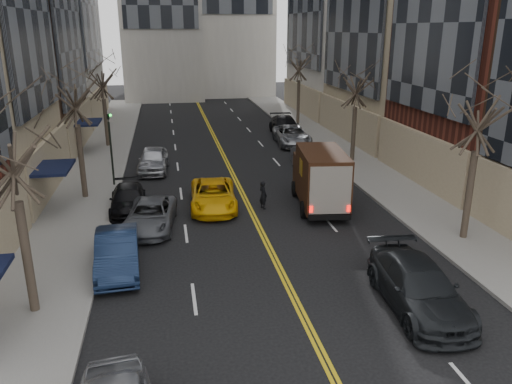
# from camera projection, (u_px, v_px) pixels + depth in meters

# --- Properties ---
(sidewalk_left) EXTENTS (4.00, 66.00, 0.15)m
(sidewalk_left) POSITION_uv_depth(u_px,v_px,m) (97.00, 166.00, 34.45)
(sidewalk_left) COLOR slate
(sidewalk_left) RESTS_ON ground
(sidewalk_right) EXTENTS (4.00, 66.00, 0.15)m
(sidewalk_right) POSITION_uv_depth(u_px,v_px,m) (345.00, 154.00, 37.52)
(sidewalk_right) COLOR slate
(sidewalk_right) RESTS_ON ground
(tree_lf_near) EXTENTS (3.20, 3.20, 8.41)m
(tree_lf_near) POSITION_uv_depth(u_px,v_px,m) (7.00, 130.00, 14.80)
(tree_lf_near) COLOR #382D23
(tree_lf_near) RESTS_ON sidewalk_left
(tree_lf_mid) EXTENTS (3.20, 3.20, 8.91)m
(tree_lf_mid) POSITION_uv_depth(u_px,v_px,m) (72.00, 79.00, 25.90)
(tree_lf_mid) COLOR #382D23
(tree_lf_mid) RESTS_ON sidewalk_left
(tree_lf_far) EXTENTS (3.20, 3.20, 8.12)m
(tree_lf_far) POSITION_uv_depth(u_px,v_px,m) (101.00, 70.00, 38.23)
(tree_lf_far) COLOR #382D23
(tree_lf_far) RESTS_ON sidewalk_left
(tree_rt_near) EXTENTS (3.20, 3.20, 8.71)m
(tree_rt_near) POSITION_uv_depth(u_px,v_px,m) (483.00, 96.00, 20.54)
(tree_rt_near) COLOR #382D23
(tree_rt_near) RESTS_ON sidewalk_right
(tree_rt_mid) EXTENTS (3.20, 3.20, 8.32)m
(tree_rt_mid) POSITION_uv_depth(u_px,v_px,m) (357.00, 74.00, 33.71)
(tree_rt_mid) COLOR #382D23
(tree_rt_mid) RESTS_ON sidewalk_right
(tree_rt_far) EXTENTS (3.20, 3.20, 9.11)m
(tree_rt_far) POSITION_uv_depth(u_px,v_px,m) (300.00, 54.00, 47.54)
(tree_rt_far) COLOR #382D23
(tree_rt_far) RESTS_ON sidewalk_right
(traffic_signal) EXTENTS (0.29, 0.26, 4.70)m
(traffic_signal) POSITION_uv_depth(u_px,v_px,m) (110.00, 141.00, 29.19)
(traffic_signal) COLOR black
(traffic_signal) RESTS_ON sidewalk_left
(ups_truck) EXTENTS (2.90, 6.00, 3.17)m
(ups_truck) POSITION_uv_depth(u_px,v_px,m) (320.00, 178.00, 26.22)
(ups_truck) COLOR black
(ups_truck) RESTS_ON ground
(observer_sedan) EXTENTS (2.56, 5.59, 1.59)m
(observer_sedan) POSITION_uv_depth(u_px,v_px,m) (418.00, 287.00, 16.86)
(observer_sedan) COLOR black
(observer_sedan) RESTS_ON ground
(taxi) EXTENTS (2.67, 5.22, 1.41)m
(taxi) POSITION_uv_depth(u_px,v_px,m) (213.00, 195.00, 26.38)
(taxi) COLOR #EEAE0A
(taxi) RESTS_ON ground
(pedestrian) EXTENTS (0.55, 0.64, 1.49)m
(pedestrian) POSITION_uv_depth(u_px,v_px,m) (263.00, 195.00, 26.27)
(pedestrian) COLOR black
(pedestrian) RESTS_ON ground
(parked_lf_b) EXTENTS (1.89, 4.69, 1.51)m
(parked_lf_b) POSITION_uv_depth(u_px,v_px,m) (117.00, 252.00, 19.55)
(parked_lf_b) COLOR #13213E
(parked_lf_b) RESTS_ON ground
(parked_lf_c) EXTENTS (2.71, 4.92, 1.30)m
(parked_lf_c) POSITION_uv_depth(u_px,v_px,m) (151.00, 215.00, 23.68)
(parked_lf_c) COLOR #52555B
(parked_lf_c) RESTS_ON ground
(parked_lf_d) EXTENTS (1.90, 4.43, 1.27)m
(parked_lf_d) POSITION_uv_depth(u_px,v_px,m) (128.00, 200.00, 25.91)
(parked_lf_d) COLOR black
(parked_lf_d) RESTS_ON ground
(parked_lf_e) EXTENTS (2.20, 4.78, 1.59)m
(parked_lf_e) POSITION_uv_depth(u_px,v_px,m) (153.00, 160.00, 33.12)
(parked_lf_e) COLOR #AAABB2
(parked_lf_e) RESTS_ON ground
(parked_rt_a) EXTENTS (1.75, 4.43, 1.43)m
(parked_rt_a) POSITION_uv_depth(u_px,v_px,m) (307.00, 159.00, 33.53)
(parked_rt_a) COLOR #51535A
(parked_rt_a) RESTS_ON ground
(parked_rt_b) EXTENTS (2.82, 5.62, 1.53)m
(parked_rt_b) POSITION_uv_depth(u_px,v_px,m) (292.00, 135.00, 40.72)
(parked_rt_b) COLOR #929499
(parked_rt_b) RESTS_ON ground
(parked_rt_c) EXTENTS (2.71, 5.84, 1.65)m
(parked_rt_c) POSITION_uv_depth(u_px,v_px,m) (285.00, 126.00, 44.29)
(parked_rt_c) COLOR black
(parked_rt_c) RESTS_ON ground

